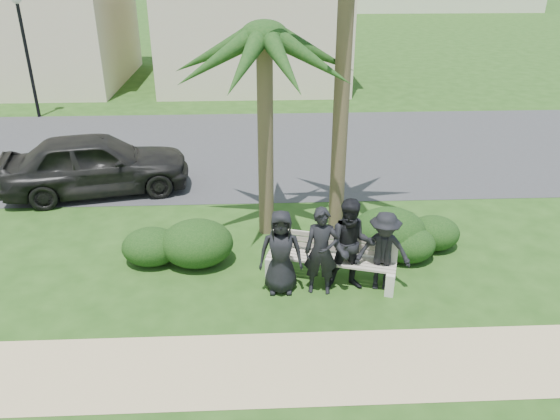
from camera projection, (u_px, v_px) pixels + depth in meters
The scene contains 16 objects.
ground at pixel (315, 297), 9.78m from camera, with size 160.00×160.00×0.00m, color #1E4112.
footpath at pixel (328, 366), 8.16m from camera, with size 30.00×1.60×0.01m, color tan.
asphalt_street at pixel (288, 149), 16.98m from camera, with size 160.00×8.00×0.01m, color #2D2D30.
street_lamp at pixel (23, 34), 18.92m from camera, with size 0.36×0.36×4.29m.
park_bench at pixel (330, 262), 10.13m from camera, with size 2.53×1.22×0.83m.
man_a at pixel (281, 252), 9.64m from camera, with size 0.78×0.51×1.59m, color black.
man_b at pixel (321, 251), 9.60m from camera, with size 0.60×0.40×1.66m, color black.
man_c at pixel (351, 246), 9.67m from camera, with size 0.86×0.67×1.77m, color black.
man_d at pixel (383, 251), 9.72m from camera, with size 0.99×0.57×1.53m, color black.
hedge_a at pixel (151, 246), 10.70m from camera, with size 1.15×0.95×0.75m, color black.
hedge_b at pixel (197, 242), 10.65m from camera, with size 1.43×1.18×0.93m, color black.
hedge_d at pixel (389, 231), 11.01m from camera, with size 1.52×1.25×0.99m, color black.
hedge_e at pixel (408, 243), 10.82m from camera, with size 1.09×0.90×0.71m, color black.
hedge_f at pixel (433, 232), 11.26m from camera, with size 1.09×0.90×0.71m, color black.
palm_left at pixel (264, 37), 10.26m from camera, with size 3.00×3.00×5.08m.
car_a at pixel (96, 164), 13.66m from camera, with size 1.82×4.53×1.54m, color black.
Camera 1 is at (-1.01, -8.10, 5.65)m, focal length 35.00 mm.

